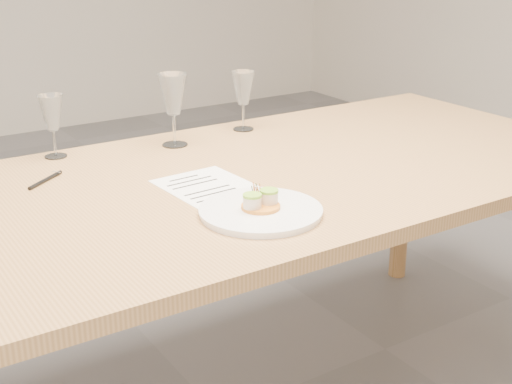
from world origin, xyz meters
TOP-DOWN VIEW (x-y plane):
  - dining_table at (0.00, 0.00)m, footprint 2.40×1.00m
  - dinner_plate at (-0.03, -0.26)m, footprint 0.29×0.29m
  - recipe_sheet at (-0.04, -0.03)m, footprint 0.23×0.28m
  - ballpoint_pen at (-0.38, 0.24)m, footprint 0.12×0.09m
  - wine_glass_2 at (-0.28, 0.44)m, footprint 0.07×0.07m
  - wine_glass_3 at (0.06, 0.36)m, footprint 0.09×0.09m
  - wine_glass_4 at (0.33, 0.39)m, footprint 0.08×0.08m

SIDE VIEW (x-z plane):
  - dining_table at x=0.00m, z-range 0.31..1.06m
  - recipe_sheet at x=-0.04m, z-range 0.75..0.75m
  - ballpoint_pen at x=-0.38m, z-range 0.75..0.76m
  - dinner_plate at x=-0.03m, z-range 0.72..0.80m
  - wine_glass_2 at x=-0.28m, z-range 0.79..0.97m
  - wine_glass_4 at x=0.33m, z-range 0.79..0.98m
  - wine_glass_3 at x=0.06m, z-range 0.79..1.02m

